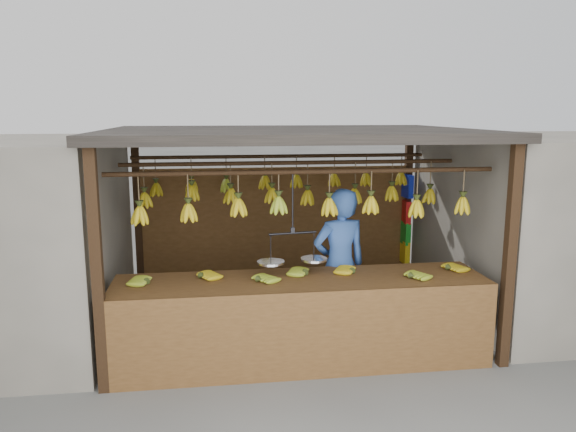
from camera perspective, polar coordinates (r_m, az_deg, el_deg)
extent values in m
plane|color=#5B5B57|center=(7.16, 0.34, -10.72)|extent=(80.00, 80.00, 0.00)
cube|color=black|center=(5.41, -18.80, -5.59)|extent=(0.10, 0.10, 2.30)
cube|color=black|center=(6.07, 21.58, -4.02)|extent=(0.10, 0.10, 2.30)
cube|color=black|center=(8.30, -14.99, 0.15)|extent=(0.10, 0.10, 2.30)
cube|color=black|center=(8.75, 11.99, 0.80)|extent=(0.10, 0.10, 2.30)
cube|color=black|center=(6.67, 0.36, 8.42)|extent=(4.30, 3.30, 0.10)
cylinder|color=black|center=(5.71, 1.80, 4.52)|extent=(4.00, 0.05, 0.05)
cylinder|color=black|center=(6.70, 0.35, 5.43)|extent=(4.00, 0.05, 0.05)
cylinder|color=black|center=(7.68, -0.72, 6.09)|extent=(4.00, 0.05, 0.05)
cube|color=brown|center=(8.33, -1.13, -1.20)|extent=(4.00, 0.06, 1.80)
cube|color=slate|center=(8.15, 26.27, -0.78)|extent=(3.00, 3.00, 2.30)
cube|color=brown|center=(5.84, 1.36, -6.78)|extent=(3.85, 0.86, 0.08)
cube|color=brown|center=(5.58, 2.07, -12.10)|extent=(3.85, 0.04, 0.90)
cube|color=black|center=(5.65, -17.08, -12.75)|extent=(0.07, 0.07, 0.82)
cube|color=black|center=(6.21, 19.14, -10.72)|extent=(0.07, 0.07, 0.82)
cube|color=black|center=(6.34, -16.01, -10.07)|extent=(0.07, 0.07, 0.82)
cube|color=black|center=(6.84, 16.26, -8.54)|extent=(0.07, 0.07, 0.82)
ellipsoid|color=#92A523|center=(5.82, -14.05, -6.44)|extent=(0.27, 0.23, 0.06)
ellipsoid|color=#BA9E13|center=(5.86, -8.73, -6.13)|extent=(0.30, 0.27, 0.06)
ellipsoid|color=#92A523|center=(5.69, -2.90, -6.54)|extent=(0.30, 0.29, 0.06)
ellipsoid|color=#92A523|center=(5.95, 1.83, -5.74)|extent=(0.29, 0.26, 0.06)
ellipsoid|color=#BA9E13|center=(6.05, 6.61, -5.54)|extent=(0.30, 0.27, 0.06)
ellipsoid|color=#92A523|center=(5.93, 12.53, -6.05)|extent=(0.30, 0.27, 0.06)
ellipsoid|color=#BA9E13|center=(6.33, 16.08, -5.15)|extent=(0.29, 0.25, 0.06)
ellipsoid|color=#BA9E13|center=(5.74, -14.82, 0.05)|extent=(0.16, 0.16, 0.28)
ellipsoid|color=#BA9E13|center=(5.68, -10.06, 0.32)|extent=(0.16, 0.16, 0.28)
ellipsoid|color=#BA9E13|center=(5.69, -5.05, 0.88)|extent=(0.16, 0.16, 0.28)
ellipsoid|color=#92A523|center=(5.72, -0.95, 1.10)|extent=(0.16, 0.16, 0.28)
ellipsoid|color=#BA9E13|center=(5.81, 4.21, 0.93)|extent=(0.16, 0.16, 0.28)
ellipsoid|color=#BA9E13|center=(5.88, 8.40, 1.12)|extent=(0.16, 0.16, 0.28)
ellipsoid|color=#BA9E13|center=(6.05, 12.91, 0.74)|extent=(0.16, 0.16, 0.28)
ellipsoid|color=#BA9E13|center=(6.22, 17.30, 1.02)|extent=(0.16, 0.16, 0.28)
ellipsoid|color=#BA9E13|center=(6.73, -14.35, 1.59)|extent=(0.16, 0.16, 0.28)
ellipsoid|color=#BA9E13|center=(6.72, -9.73, 2.30)|extent=(0.16, 0.16, 0.28)
ellipsoid|color=#BA9E13|center=(6.71, -5.83, 2.03)|extent=(0.16, 0.16, 0.28)
ellipsoid|color=#BA9E13|center=(6.67, -1.64, 2.10)|extent=(0.16, 0.16, 0.28)
ellipsoid|color=#BA9E13|center=(6.80, 1.99, 1.88)|extent=(0.16, 0.16, 0.28)
ellipsoid|color=#BA9E13|center=(6.86, 6.80, 2.03)|extent=(0.16, 0.16, 0.28)
ellipsoid|color=#BA9E13|center=(7.07, 10.49, 2.26)|extent=(0.16, 0.16, 0.28)
ellipsoid|color=#BA9E13|center=(7.17, 14.19, 1.97)|extent=(0.16, 0.16, 0.28)
ellipsoid|color=#BA9E13|center=(7.71, -13.24, 2.62)|extent=(0.16, 0.16, 0.28)
ellipsoid|color=#BA9E13|center=(7.63, -9.75, 3.03)|extent=(0.16, 0.16, 0.28)
ellipsoid|color=#92A523|center=(7.70, -6.27, 3.08)|extent=(0.16, 0.16, 0.28)
ellipsoid|color=#BA9E13|center=(7.66, -2.37, 3.42)|extent=(0.16, 0.16, 0.28)
ellipsoid|color=#BA9E13|center=(7.70, 0.86, 3.56)|extent=(0.16, 0.16, 0.28)
ellipsoid|color=#BA9E13|center=(7.87, 4.71, 3.69)|extent=(0.16, 0.16, 0.28)
ellipsoid|color=#BA9E13|center=(7.97, 7.93, 3.70)|extent=(0.16, 0.16, 0.28)
ellipsoid|color=#BA9E13|center=(8.15, 11.41, 3.73)|extent=(0.16, 0.16, 0.28)
cylinder|color=black|center=(5.74, 0.48, 1.35)|extent=(0.02, 0.02, 0.64)
cylinder|color=black|center=(5.80, 0.47, -1.76)|extent=(0.51, 0.09, 0.02)
cylinder|color=silver|center=(5.81, -1.75, -4.78)|extent=(0.27, 0.27, 0.02)
cylinder|color=silver|center=(5.93, 2.64, -4.45)|extent=(0.27, 0.27, 0.02)
imported|color=#3359A5|center=(6.40, 5.26, -5.04)|extent=(0.72, 0.55, 1.77)
cube|color=#1426BF|center=(8.53, 12.04, 3.00)|extent=(0.08, 0.26, 0.34)
cube|color=red|center=(8.59, 11.94, 0.42)|extent=(0.08, 0.26, 0.34)
cube|color=#199926|center=(8.65, 11.86, -1.70)|extent=(0.08, 0.26, 0.34)
cube|color=yellow|center=(8.72, 11.78, -3.58)|extent=(0.08, 0.26, 0.34)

